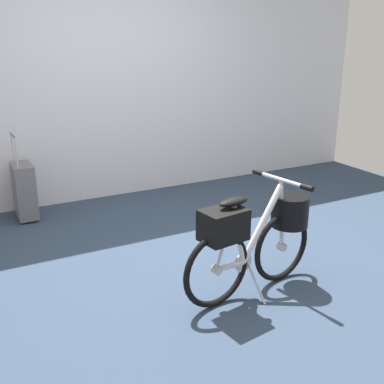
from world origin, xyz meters
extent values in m
plane|color=#2D3D51|center=(0.00, 0.00, 0.00)|extent=(6.78, 6.78, 0.00)
cube|color=silver|center=(0.00, 2.01, 1.39)|extent=(6.78, 0.10, 2.78)
torus|color=black|center=(0.46, -0.46, 0.26)|extent=(0.51, 0.11, 0.51)
cylinder|color=#B7B7BC|center=(0.46, -0.46, 0.26)|extent=(0.07, 0.06, 0.06)
torus|color=black|center=(-0.12, -0.54, 0.26)|extent=(0.51, 0.11, 0.51)
cylinder|color=#B7B7BC|center=(-0.12, -0.54, 0.26)|extent=(0.07, 0.06, 0.06)
cylinder|color=silver|center=(-0.01, -0.52, 0.25)|extent=(0.23, 0.07, 0.05)
cylinder|color=silver|center=(0.26, -0.49, 0.48)|extent=(0.36, 0.09, 0.50)
cylinder|color=silver|center=(0.05, -0.52, 0.46)|extent=(0.13, 0.05, 0.43)
cylinder|color=silver|center=(-0.01, -0.52, 0.25)|extent=(0.23, 0.06, 0.04)
cylinder|color=silver|center=(0.44, -0.46, 0.49)|extent=(0.08, 0.04, 0.47)
cylinder|color=silver|center=(-0.06, -0.53, 0.46)|extent=(0.15, 0.04, 0.42)
ellipsoid|color=black|center=(0.00, -0.52, 0.69)|extent=(0.23, 0.12, 0.05)
cylinder|color=#B7B7BC|center=(0.41, -0.47, 0.74)|extent=(0.03, 0.03, 0.04)
cylinder|color=#B7B7BC|center=(0.41, -0.47, 0.76)|extent=(0.08, 0.44, 0.03)
cylinder|color=black|center=(0.44, -0.68, 0.76)|extent=(0.05, 0.09, 0.04)
cylinder|color=black|center=(0.39, -0.25, 0.76)|extent=(0.05, 0.09, 0.04)
cylinder|color=#B7B7BC|center=(0.10, -0.51, 0.24)|extent=(0.14, 0.03, 0.14)
cylinder|color=#B7B7BC|center=(0.15, -0.59, 0.12)|extent=(0.04, 0.19, 0.24)
cylinder|color=black|center=(0.52, -0.45, 0.51)|extent=(0.29, 0.29, 0.22)
cube|color=black|center=(-0.08, -0.53, 0.55)|extent=(0.30, 0.24, 0.20)
cube|color=slate|center=(-0.94, 1.69, 0.28)|extent=(0.18, 0.36, 0.52)
cylinder|color=#B7B7BC|center=(-0.99, 1.57, 0.68)|extent=(0.02, 0.02, 0.28)
cylinder|color=#B7B7BC|center=(-0.99, 1.80, 0.68)|extent=(0.02, 0.02, 0.28)
cylinder|color=slate|center=(-0.99, 1.69, 0.82)|extent=(0.02, 0.23, 0.02)
cylinder|color=black|center=(-0.89, 1.56, 0.02)|extent=(0.04, 0.02, 0.04)
cylinder|color=black|center=(-0.89, 1.81, 0.02)|extent=(0.04, 0.02, 0.04)
camera|label=1|loc=(-1.49, -2.76, 1.62)|focal=42.77mm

